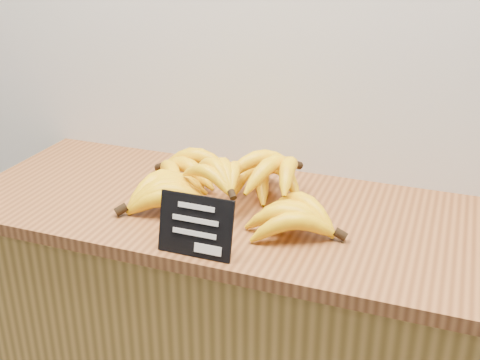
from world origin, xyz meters
name	(u,v)px	position (x,y,z in m)	size (l,w,h in m)	color
counter_top	(247,213)	(-0.14, 2.75, 0.92)	(1.36, 0.54, 0.03)	brown
chalkboard_sign	(195,226)	(-0.16, 2.52, 0.99)	(0.16, 0.01, 0.12)	black
banana_pile	(232,185)	(-0.18, 2.75, 0.98)	(0.55, 0.43, 0.12)	yellow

